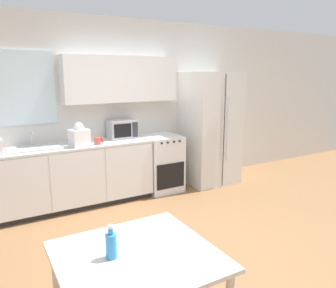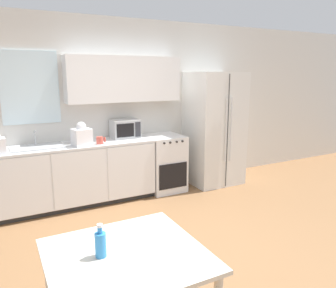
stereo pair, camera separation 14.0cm
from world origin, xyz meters
name	(u,v)px [view 1 (the left image)]	position (x,y,z in m)	size (l,w,h in m)	color
ground_plane	(165,251)	(0.00, 0.00, 0.00)	(12.00, 12.00, 0.00)	olive
wall_back	(102,104)	(0.03, 2.03, 1.42)	(12.00, 0.38, 2.70)	silver
kitchen_counter	(73,175)	(-0.53, 1.73, 0.45)	(2.26, 0.62, 0.90)	#333333
oven_range	(161,163)	(0.88, 1.71, 0.45)	(0.56, 0.65, 0.90)	white
refrigerator	(210,128)	(1.82, 1.66, 0.95)	(0.86, 0.78, 1.90)	silver
kitchen_sink	(34,148)	(-1.02, 1.74, 0.91)	(0.67, 0.41, 0.20)	#B7BABC
microwave	(122,129)	(0.28, 1.85, 1.04)	(0.42, 0.31, 0.28)	#B7BABC
coffee_mug	(98,141)	(-0.19, 1.58, 0.95)	(0.13, 0.09, 0.10)	#BF4C3F
grocery_bag_0	(79,136)	(-0.45, 1.58, 1.04)	(0.28, 0.25, 0.33)	white
dining_table	(137,268)	(-0.79, -1.03, 0.63)	(1.00, 0.95, 0.73)	beige
drink_bottle	(111,245)	(-0.95, -0.99, 0.82)	(0.07, 0.07, 0.22)	#338CD8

